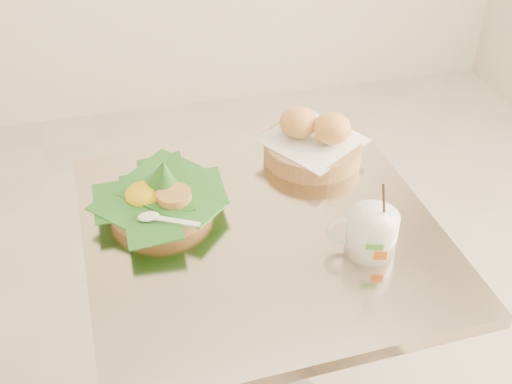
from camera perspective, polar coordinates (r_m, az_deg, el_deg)
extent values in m
cylinder|color=gray|center=(1.57, 0.38, -13.67)|extent=(0.07, 0.07, 0.69)
cube|color=beige|center=(1.31, 0.45, -3.61)|extent=(0.73, 0.73, 0.03)
cylinder|color=tan|center=(1.34, -8.49, -0.89)|extent=(0.21, 0.21, 0.04)
cone|color=#225919|center=(1.31, -8.33, 1.50)|extent=(0.11, 0.13, 0.11)
ellipsoid|color=yellow|center=(1.33, -9.91, -0.23)|extent=(0.08, 0.08, 0.04)
cylinder|color=#CC9347|center=(1.30, -7.29, -0.36)|extent=(0.07, 0.07, 0.02)
cylinder|color=tan|center=(1.49, 5.03, 3.86)|extent=(0.23, 0.23, 0.05)
cube|color=white|center=(1.48, 5.08, 4.63)|extent=(0.27, 0.27, 0.01)
ellipsoid|color=#C87A2E|center=(1.47, 3.77, 6.19)|extent=(0.09, 0.09, 0.07)
ellipsoid|color=#C87A2E|center=(1.45, 6.77, 5.64)|extent=(0.09, 0.09, 0.07)
cylinder|color=white|center=(1.24, 10.24, -3.59)|extent=(0.10, 0.10, 0.08)
torus|color=white|center=(1.23, 7.69, -3.47)|extent=(0.06, 0.03, 0.06)
cylinder|color=#4A2D15|center=(1.21, 10.43, -2.22)|extent=(0.09, 0.09, 0.01)
cylinder|color=black|center=(1.20, 11.30, -1.14)|extent=(0.04, 0.04, 0.12)
cube|color=green|center=(1.19, 10.51, -4.84)|extent=(0.03, 0.01, 0.01)
cube|color=orange|center=(1.21, 11.01, -5.59)|extent=(0.02, 0.01, 0.02)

